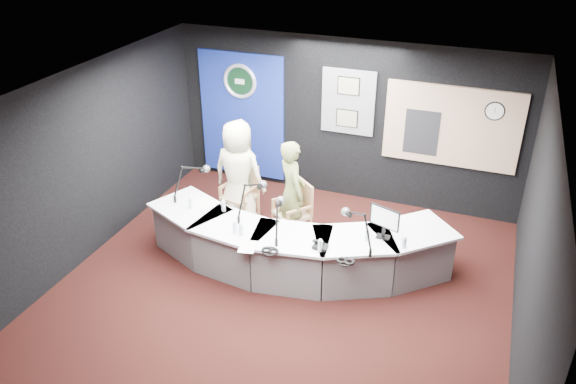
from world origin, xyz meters
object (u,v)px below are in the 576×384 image
at_px(armchair_right, 292,210).
at_px(person_man, 238,173).
at_px(broadcast_desk, 292,246).
at_px(armchair_left, 239,193).
at_px(person_woman, 292,192).

height_order(armchair_right, person_man, person_man).
height_order(broadcast_desk, armchair_right, armchair_right).
xyz_separation_m(broadcast_desk, armchair_right, (-0.27, 0.74, 0.14)).
bearing_deg(armchair_left, broadcast_desk, -25.80).
xyz_separation_m(armchair_left, person_woman, (0.99, -0.22, 0.31)).
distance_m(person_man, person_woman, 1.01).
distance_m(broadcast_desk, armchair_right, 0.80).
height_order(person_man, person_woman, person_man).
xyz_separation_m(broadcast_desk, person_man, (-1.26, 0.95, 0.50)).
bearing_deg(broadcast_desk, armchair_left, 142.86).
distance_m(broadcast_desk, person_woman, 0.91).
bearing_deg(person_woman, armchair_left, 35.78).
xyz_separation_m(person_man, person_woman, (0.99, -0.22, -0.05)).
xyz_separation_m(armchair_left, person_man, (0.00, 0.00, 0.35)).
bearing_deg(armchair_right, person_woman, -139.65).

